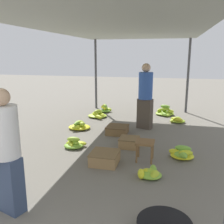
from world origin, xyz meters
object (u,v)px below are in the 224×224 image
Objects in this scene: crate_mid at (129,142)px; shopper_walking_mid at (145,95)px; banana_pile_right_0 at (177,120)px; banana_pile_left_0 at (79,126)px; crate_far at (117,130)px; stool at (145,145)px; banana_pile_left_3 at (98,115)px; vendor_foreground at (6,150)px; banana_pile_left_2 at (105,109)px; banana_pile_right_2 at (181,154)px; banana_pile_left_1 at (74,144)px; crate_near at (105,158)px; banana_pile_right_1 at (150,173)px; banana_pile_right_3 at (165,112)px.

crate_mid is 0.24× the size of shopper_walking_mid.
banana_pile_left_0 is at bearing -153.06° from banana_pile_right_0.
banana_pile_left_0 is at bearing 172.46° from crate_far.
banana_pile_left_3 is at bearing 121.20° from stool.
crate_mid is (-1.04, -2.29, 0.03)m from banana_pile_right_0.
banana_pile_left_2 is at bearing 92.87° from vendor_foreground.
stool is 0.59× the size of banana_pile_left_3.
banana_pile_right_0 is 0.92× the size of crate_far.
shopper_walking_mid is (-0.91, 1.86, 0.80)m from banana_pile_right_2.
banana_pile_left_1 reaches higher than crate_far.
crate_mid is (-1.08, 0.38, 0.01)m from banana_pile_right_2.
shopper_walking_mid reaches higher than banana_pile_left_2.
crate_far is (0.92, -2.26, -0.02)m from banana_pile_left_2.
crate_near is (1.07, -4.05, -0.01)m from banana_pile_left_2.
crate_near is at bearing -156.04° from stool.
shopper_walking_mid is at bearing 79.29° from crate_near.
banana_pile_left_0 is at bearing 122.42° from crate_near.
shopper_walking_mid reaches higher than stool.
banana_pile_left_2 is at bearing 87.94° from banana_pile_left_3.
banana_pile_right_2 reaches higher than banana_pile_right_1.
crate_near is at bearing -36.29° from banana_pile_left_1.
vendor_foreground is at bearing -107.09° from shopper_walking_mid.
banana_pile_right_3 is (-0.41, 3.51, -0.00)m from banana_pile_right_2.
stool is 2.21m from shopper_walking_mid.
banana_pile_left_2 is at bearing 104.83° from crate_near.
banana_pile_right_1 is 4.40m from banana_pile_right_3.
crate_near is at bearing -57.58° from banana_pile_left_0.
crate_near is 0.29× the size of shopper_walking_mid.
banana_pile_right_1 is 0.91m from crate_near.
banana_pile_right_1 is 0.93× the size of crate_near.
crate_far is 1.19m from shopper_walking_mid.
stool is at bearing -93.95° from banana_pile_right_3.
banana_pile_left_3 is 2.71m from crate_mid.
crate_mid is 0.96m from crate_far.
banana_pile_left_2 is 0.89× the size of crate_near.
banana_pile_right_2 is (0.52, 0.88, 0.04)m from banana_pile_right_1.
banana_pile_right_2 is (2.23, -0.07, 0.02)m from banana_pile_left_1.
banana_pile_left_1 is 3.41m from banana_pile_right_0.
banana_pile_right_0 is at bearing -0.92° from banana_pile_left_3.
crate_mid reaches higher than banana_pile_right_0.
vendor_foreground is 3.55m from crate_far.
banana_pile_right_0 is 2.52m from crate_mid.
vendor_foreground is 2.46× the size of banana_pile_right_3.
vendor_foreground is 5.73m from banana_pile_left_2.
banana_pile_left_1 is 0.90× the size of banana_pile_right_2.
banana_pile_left_2 reaches higher than banana_pile_right_0.
banana_pile_right_3 reaches higher than banana_pile_right_0.
banana_pile_left_3 is 2.44m from banana_pile_right_0.
banana_pile_right_3 reaches higher than crate_near.
shopper_walking_mid is (1.68, 0.49, 0.81)m from banana_pile_left_0.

